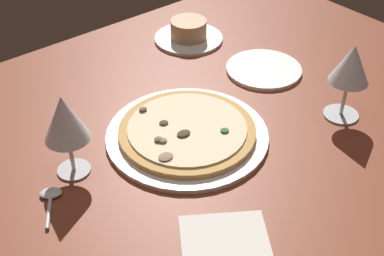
% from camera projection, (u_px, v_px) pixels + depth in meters
% --- Properties ---
extents(dining_table, '(1.50, 1.10, 0.04)m').
position_uv_depth(dining_table, '(195.00, 151.00, 1.06)').
color(dining_table, brown).
rests_on(dining_table, ground).
extents(pizza_main, '(0.33, 0.33, 0.03)m').
position_uv_depth(pizza_main, '(189.00, 132.00, 1.06)').
color(pizza_main, white).
rests_on(pizza_main, dining_table).
extents(ramekin_on_saucer, '(0.18, 0.18, 0.06)m').
position_uv_depth(ramekin_on_saucer, '(189.00, 32.00, 1.38)').
color(ramekin_on_saucer, silver).
rests_on(ramekin_on_saucer, dining_table).
extents(wine_glass_far, '(0.08, 0.08, 0.17)m').
position_uv_depth(wine_glass_far, '(65.00, 120.00, 0.91)').
color(wine_glass_far, silver).
rests_on(wine_glass_far, dining_table).
extents(wine_glass_near, '(0.08, 0.08, 0.17)m').
position_uv_depth(wine_glass_near, '(351.00, 67.00, 1.05)').
color(wine_glass_near, silver).
rests_on(wine_glass_near, dining_table).
extents(side_plate, '(0.18, 0.18, 0.01)m').
position_uv_depth(side_plate, '(264.00, 69.00, 1.26)').
color(side_plate, white).
rests_on(side_plate, dining_table).
extents(spoon, '(0.07, 0.09, 0.01)m').
position_uv_depth(spoon, '(50.00, 198.00, 0.92)').
color(spoon, silver).
rests_on(spoon, dining_table).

